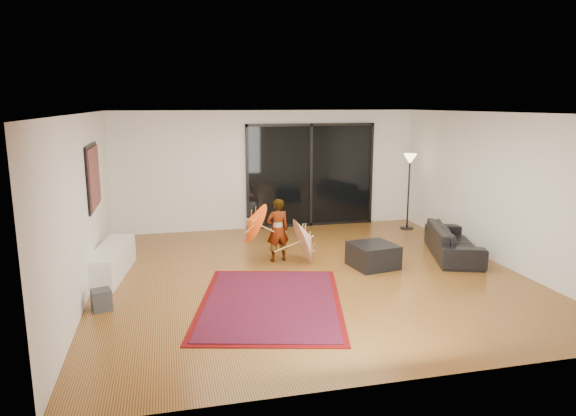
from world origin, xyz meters
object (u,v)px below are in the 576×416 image
object	(u,v)px
sofa	(453,241)
child	(278,230)
media_console	(111,261)
ottoman	(373,255)

from	to	relation	value
sofa	child	xyz separation A→B (m)	(-3.30, 0.48, 0.30)
child	media_console	bearing A→B (deg)	-3.18
media_console	ottoman	xyz separation A→B (m)	(4.46, -0.60, -0.04)
media_console	sofa	distance (m)	6.21
ottoman	sofa	bearing A→B (deg)	8.68
media_console	child	xyz separation A→B (m)	(2.90, 0.14, 0.34)
sofa	ottoman	distance (m)	1.76
child	sofa	bearing A→B (deg)	165.81
media_console	ottoman	world-z (taller)	media_console
sofa	ottoman	world-z (taller)	sofa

